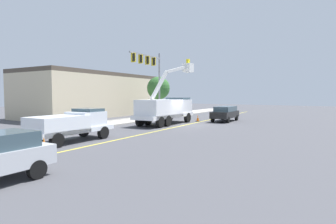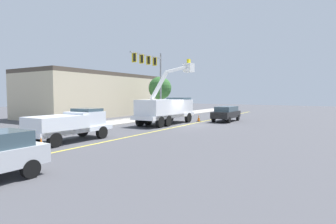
{
  "view_description": "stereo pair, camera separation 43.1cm",
  "coord_description": "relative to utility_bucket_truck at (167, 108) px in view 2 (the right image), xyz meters",
  "views": [
    {
      "loc": [
        -22.53,
        -14.07,
        2.97
      ],
      "look_at": [
        -2.27,
        0.42,
        1.4
      ],
      "focal_mm": 28.88,
      "sensor_mm": 36.0,
      "label": 1
    },
    {
      "loc": [
        -22.28,
        -14.42,
        2.97
      ],
      "look_at": [
        -2.27,
        0.42,
        1.4
      ],
      "focal_mm": 28.88,
      "sensor_mm": 36.0,
      "label": 2
    }
  ],
  "objects": [
    {
      "name": "ground",
      "position": [
        0.31,
        -2.02,
        -1.61
      ],
      "size": [
        120.0,
        120.0,
        0.0
      ],
      "primitive_type": "plane",
      "color": "#47474C"
    },
    {
      "name": "sidewalk_far_side",
      "position": [
        -0.42,
        5.34,
        -1.55
      ],
      "size": [
        60.06,
        9.5,
        0.12
      ],
      "primitive_type": "cube",
      "rotation": [
        0.0,
        0.0,
        0.1
      ],
      "color": "#B2ADA3",
      "rests_on": "ground"
    },
    {
      "name": "lane_centre_stripe",
      "position": [
        0.31,
        -2.02,
        -1.6
      ],
      "size": [
        49.77,
        5.09,
        0.01
      ],
      "primitive_type": "cube",
      "rotation": [
        0.0,
        0.0,
        0.1
      ],
      "color": "yellow",
      "rests_on": "ground"
    },
    {
      "name": "utility_bucket_truck",
      "position": [
        0.0,
        0.0,
        0.0
      ],
      "size": [
        8.41,
        3.37,
        6.71
      ],
      "color": "white",
      "rests_on": "ground"
    },
    {
      "name": "service_pickup_truck",
      "position": [
        -11.93,
        -1.15,
        -0.49
      ],
      "size": [
        5.78,
        2.64,
        2.06
      ],
      "color": "white",
      "rests_on": "ground"
    },
    {
      "name": "passing_minivan",
      "position": [
        6.27,
        -3.67,
        -0.63
      ],
      "size": [
        4.96,
        2.36,
        1.69
      ],
      "color": "black",
      "rests_on": "ground"
    },
    {
      "name": "traffic_cone_leading",
      "position": [
        -14.91,
        -3.17,
        -1.19
      ],
      "size": [
        0.4,
        0.4,
        0.85
      ],
      "color": "black",
      "rests_on": "ground"
    },
    {
      "name": "traffic_cone_mid_front",
      "position": [
        4.39,
        -1.19,
        -1.23
      ],
      "size": [
        0.4,
        0.4,
        0.76
      ],
      "color": "black",
      "rests_on": "ground"
    },
    {
      "name": "traffic_signal_mast",
      "position": [
        3.2,
        4.67,
        4.41
      ],
      "size": [
        6.18,
        0.97,
        8.22
      ],
      "color": "gray",
      "rests_on": "ground"
    },
    {
      "name": "commercial_building_backdrop",
      "position": [
        3.64,
        15.11,
        1.4
      ],
      "size": [
        22.22,
        10.82,
        6.01
      ],
      "color": "beige",
      "rests_on": "ground"
    },
    {
      "name": "street_tree_right",
      "position": [
        7.66,
        6.93,
        2.3
      ],
      "size": [
        3.19,
        3.19,
        5.53
      ],
      "color": "brown",
      "rests_on": "ground"
    }
  ]
}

